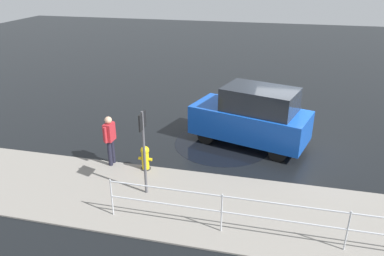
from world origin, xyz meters
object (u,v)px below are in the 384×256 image
at_px(pedestrian, 110,137).
at_px(sign_post, 144,141).
at_px(moving_hatchback, 252,117).
at_px(fire_hydrant, 145,158).

height_order(pedestrian, sign_post, sign_post).
xyz_separation_m(moving_hatchback, pedestrian, (4.06, 2.50, -0.07)).
relative_size(fire_hydrant, pedestrian, 0.50).
xyz_separation_m(pedestrian, sign_post, (-1.58, 1.27, 0.62)).
distance_m(fire_hydrant, sign_post, 1.74).
relative_size(moving_hatchback, fire_hydrant, 5.26).
xyz_separation_m(moving_hatchback, sign_post, (2.48, 3.77, 0.55)).
relative_size(pedestrian, sign_post, 0.68).
bearing_deg(moving_hatchback, pedestrian, 31.62).
bearing_deg(fire_hydrant, pedestrian, -3.31).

